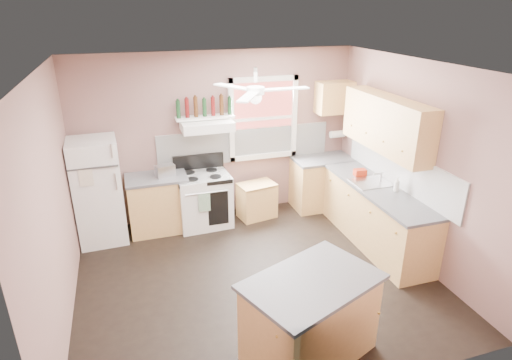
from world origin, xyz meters
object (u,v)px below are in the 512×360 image
object	(u,v)px
refrigerator	(98,191)
toaster	(165,171)
cart	(257,201)
island	(310,319)
stove	(204,200)

from	to	relation	value
refrigerator	toaster	world-z (taller)	refrigerator
cart	toaster	bearing A→B (deg)	168.44
cart	island	size ratio (longest dim) A/B	0.48
toaster	island	xyz separation A→B (m)	(1.03, -3.11, -0.56)
refrigerator	toaster	distance (m)	1.01
stove	island	bearing A→B (deg)	-83.83
island	stove	bearing A→B (deg)	76.74
toaster	stove	world-z (taller)	toaster
stove	cart	xyz separation A→B (m)	(0.89, -0.01, -0.13)
toaster	cart	xyz separation A→B (m)	(1.45, -0.03, -0.69)
refrigerator	island	distance (m)	3.70
stove	island	size ratio (longest dim) A/B	0.70
refrigerator	stove	size ratio (longest dim) A/B	1.84
toaster	cart	bearing A→B (deg)	-17.14
refrigerator	island	world-z (taller)	refrigerator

